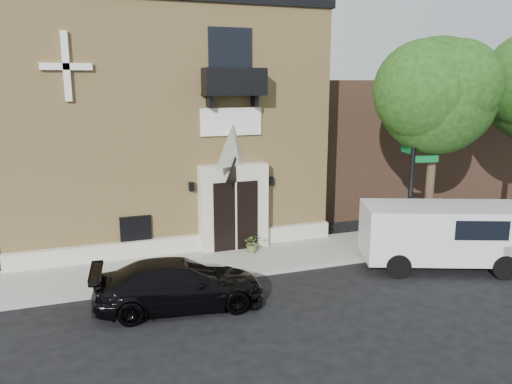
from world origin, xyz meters
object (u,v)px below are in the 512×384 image
dumpster (447,227)px  fire_hydrant (438,237)px  street_sign (413,162)px  black_sedan (179,284)px  cargo_van (449,233)px  pedestrian_near (383,224)px

dumpster → fire_hydrant: bearing=-163.8°
street_sign → fire_hydrant: street_sign is taller
black_sedan → street_sign: bearing=-74.2°
black_sedan → cargo_van: (9.35, 0.04, 0.54)m
black_sedan → fire_hydrant: (10.24, 1.61, -0.14)m
street_sign → pedestrian_near: 2.70m
cargo_van → dumpster: (1.74, 2.10, -0.52)m
street_sign → dumpster: 3.61m
cargo_van → black_sedan: bearing=-158.6°
street_sign → pedestrian_near: (-0.53, 0.87, -2.50)m
street_sign → cargo_van: bearing=-61.9°
dumpster → black_sedan: bearing=174.8°
street_sign → dumpster: size_ratio=3.55×
fire_hydrant → pedestrian_near: 2.14m
black_sedan → dumpster: 11.29m
fire_hydrant → dumpster: bearing=32.3°
fire_hydrant → dumpster: dumpster is taller
black_sedan → cargo_van: bearing=-84.3°
cargo_van → dumpster: bearing=71.5°
cargo_van → pedestrian_near: bearing=133.5°
black_sedan → dumpster: bearing=-73.6°
black_sedan → fire_hydrant: size_ratio=5.84×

